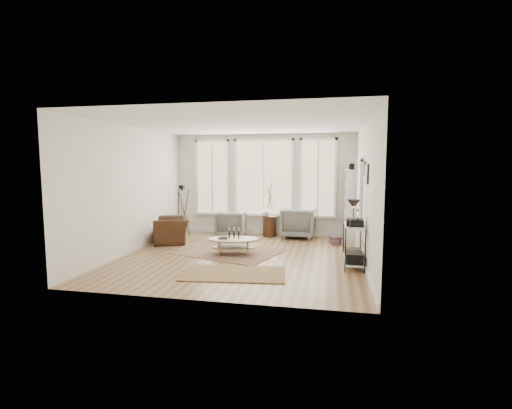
% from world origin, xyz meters
% --- Properties ---
extents(room, '(5.50, 5.54, 2.90)m').
position_xyz_m(room, '(0.02, 0.03, 1.43)').
color(room, '#96734E').
rests_on(room, ground).
extents(bay_window, '(4.14, 0.12, 2.24)m').
position_xyz_m(bay_window, '(0.00, 2.71, 1.61)').
color(bay_window, '#CCBE82').
rests_on(bay_window, ground).
extents(door, '(0.09, 1.06, 2.22)m').
position_xyz_m(door, '(2.57, 1.15, 1.12)').
color(door, silver).
rests_on(door, ground).
extents(bookcase, '(0.31, 0.85, 2.06)m').
position_xyz_m(bookcase, '(2.44, 2.23, 0.96)').
color(bookcase, white).
rests_on(bookcase, ground).
extents(low_shelf, '(0.38, 1.08, 1.30)m').
position_xyz_m(low_shelf, '(2.38, -0.30, 0.51)').
color(low_shelf, white).
rests_on(low_shelf, ground).
extents(wall_art, '(0.04, 0.88, 0.44)m').
position_xyz_m(wall_art, '(2.58, -0.27, 1.88)').
color(wall_art, black).
rests_on(wall_art, ground).
extents(rug_main, '(2.64, 2.28, 0.01)m').
position_xyz_m(rug_main, '(-0.39, 0.36, 0.01)').
color(rug_main, brown).
rests_on(rug_main, ground).
extents(rug_runner, '(2.01, 1.27, 0.01)m').
position_xyz_m(rug_runner, '(0.17, -1.34, 0.01)').
color(rug_runner, brown).
rests_on(rug_runner, ground).
extents(coffee_table, '(1.25, 0.90, 0.53)m').
position_xyz_m(coffee_table, '(-0.24, 0.16, 0.28)').
color(coffee_table, tan).
rests_on(coffee_table, ground).
extents(armchair_left, '(0.85, 0.87, 0.73)m').
position_xyz_m(armchair_left, '(-0.84, 2.18, 0.37)').
color(armchair_left, slate).
rests_on(armchair_left, ground).
extents(armchair_right, '(0.95, 0.97, 0.84)m').
position_xyz_m(armchair_right, '(1.05, 2.41, 0.42)').
color(armchair_right, slate).
rests_on(armchair_right, ground).
extents(side_table, '(0.39, 0.39, 1.62)m').
position_xyz_m(side_table, '(0.23, 2.41, 0.78)').
color(side_table, '#392012').
rests_on(side_table, ground).
extents(vase, '(0.29, 0.29, 0.26)m').
position_xyz_m(vase, '(0.12, 2.38, 0.71)').
color(vase, silver).
rests_on(vase, side_table).
extents(accent_chair, '(1.29, 1.23, 0.66)m').
position_xyz_m(accent_chair, '(-2.15, 1.08, 0.33)').
color(accent_chair, '#392012').
rests_on(accent_chair, ground).
extents(tripod_camera, '(0.51, 0.51, 1.45)m').
position_xyz_m(tripod_camera, '(-2.25, 2.06, 0.67)').
color(tripod_camera, black).
rests_on(tripod_camera, ground).
extents(book_stack_near, '(0.31, 0.36, 0.20)m').
position_xyz_m(book_stack_near, '(2.05, 1.76, 0.10)').
color(book_stack_near, brown).
rests_on(book_stack_near, ground).
extents(book_stack_far, '(0.17, 0.22, 0.14)m').
position_xyz_m(book_stack_far, '(2.05, 1.59, 0.07)').
color(book_stack_far, brown).
rests_on(book_stack_far, ground).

